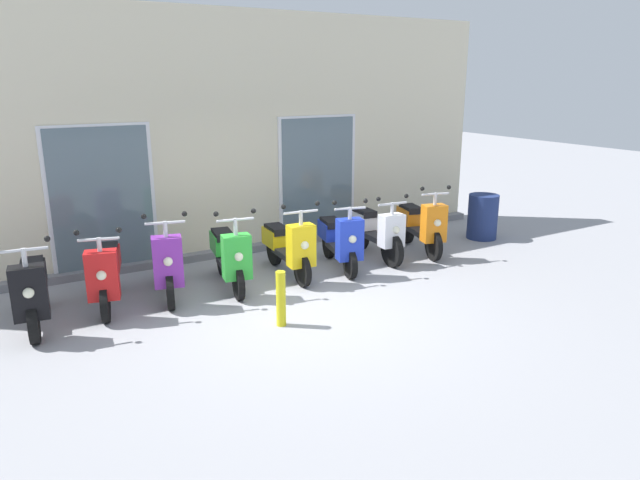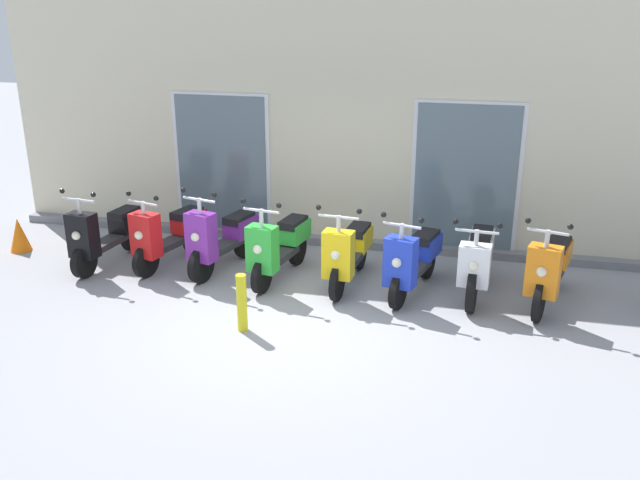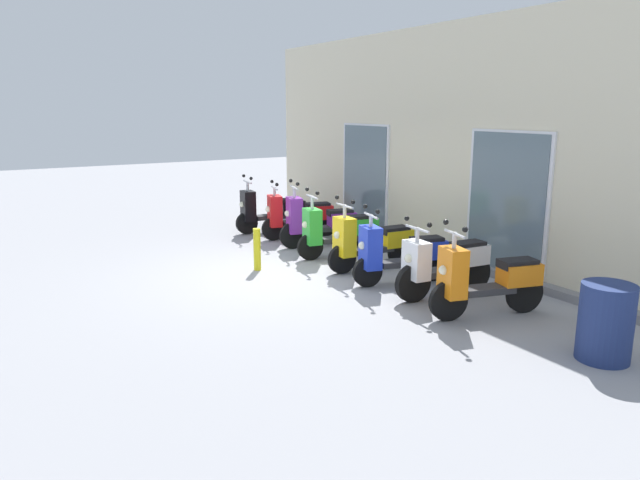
{
  "view_description": "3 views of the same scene",
  "coord_description": "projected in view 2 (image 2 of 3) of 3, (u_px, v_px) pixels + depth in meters",
  "views": [
    {
      "loc": [
        -3.43,
        -6.25,
        2.97
      ],
      "look_at": [
        0.76,
        0.87,
        0.64
      ],
      "focal_mm": 32.64,
      "sensor_mm": 36.0,
      "label": 1
    },
    {
      "loc": [
        2.09,
        -7.07,
        3.71
      ],
      "look_at": [
        0.14,
        1.07,
        0.7
      ],
      "focal_mm": 38.36,
      "sensor_mm": 36.0,
      "label": 2
    },
    {
      "loc": [
        8.07,
        -4.21,
        2.65
      ],
      "look_at": [
        0.17,
        0.54,
        0.54
      ],
      "focal_mm": 32.86,
      "sensor_mm": 36.0,
      "label": 3
    }
  ],
  "objects": [
    {
      "name": "ground_plane",
      "position": [
        288.0,
        323.0,
        8.18
      ],
      "size": [
        40.0,
        40.0,
        0.0
      ],
      "primitive_type": "plane",
      "color": "#939399"
    },
    {
      "name": "storefront_facade",
      "position": [
        342.0,
        119.0,
        10.3
      ],
      "size": [
        10.88,
        0.5,
        4.03
      ],
      "color": "beige",
      "rests_on": "ground_plane"
    },
    {
      "name": "scooter_black",
      "position": [
        106.0,
        233.0,
        9.84
      ],
      "size": [
        0.58,
        1.6,
        1.24
      ],
      "color": "black",
      "rests_on": "ground_plane"
    },
    {
      "name": "scooter_red",
      "position": [
        169.0,
        233.0,
        9.79
      ],
      "size": [
        0.72,
        1.51,
        1.2
      ],
      "color": "black",
      "rests_on": "ground_plane"
    },
    {
      "name": "scooter_purple",
      "position": [
        222.0,
        237.0,
        9.61
      ],
      "size": [
        0.71,
        1.56,
        1.3
      ],
      "color": "black",
      "rests_on": "ground_plane"
    },
    {
      "name": "scooter_green",
      "position": [
        279.0,
        245.0,
        9.32
      ],
      "size": [
        0.64,
        1.57,
        1.26
      ],
      "color": "black",
      "rests_on": "ground_plane"
    },
    {
      "name": "scooter_yellow",
      "position": [
        349.0,
        251.0,
        9.14
      ],
      "size": [
        0.59,
        1.61,
        1.24
      ],
      "color": "black",
      "rests_on": "ground_plane"
    },
    {
      "name": "scooter_blue",
      "position": [
        413.0,
        259.0,
        8.86
      ],
      "size": [
        0.71,
        1.53,
        1.22
      ],
      "color": "black",
      "rests_on": "ground_plane"
    },
    {
      "name": "scooter_white",
      "position": [
        478.0,
        260.0,
        8.83
      ],
      "size": [
        0.59,
        1.61,
        1.17
      ],
      "color": "black",
      "rests_on": "ground_plane"
    },
    {
      "name": "scooter_orange",
      "position": [
        550.0,
        268.0,
        8.52
      ],
      "size": [
        0.72,
        1.59,
        1.26
      ],
      "color": "black",
      "rests_on": "ground_plane"
    },
    {
      "name": "traffic_cone",
      "position": [
        19.0,
        235.0,
        10.42
      ],
      "size": [
        0.32,
        0.32,
        0.52
      ],
      "primitive_type": "cone",
      "color": "orange",
      "rests_on": "ground_plane"
    },
    {
      "name": "curb_bollard",
      "position": [
        242.0,
        303.0,
        7.91
      ],
      "size": [
        0.12,
        0.12,
        0.7
      ],
      "primitive_type": "cylinder",
      "color": "yellow",
      "rests_on": "ground_plane"
    }
  ]
}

